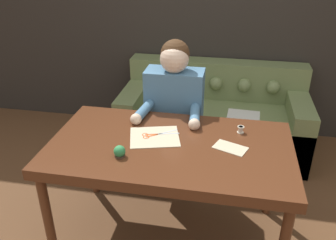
{
  "coord_description": "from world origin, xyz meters",
  "views": [
    {
      "loc": [
        0.29,
        -1.84,
        1.93
      ],
      "look_at": [
        -0.09,
        0.18,
        0.87
      ],
      "focal_mm": 38.0,
      "sensor_mm": 36.0,
      "label": 1
    }
  ],
  "objects_px": {
    "couch": "(213,119)",
    "thread_spool": "(241,130)",
    "person": "(174,117)",
    "scissors": "(154,135)",
    "dining_table": "(170,154)",
    "pin_cushion": "(120,152)"
  },
  "relations": [
    {
      "from": "dining_table",
      "to": "thread_spool",
      "type": "distance_m",
      "value": 0.5
    },
    {
      "from": "person",
      "to": "pin_cushion",
      "type": "height_order",
      "value": "person"
    },
    {
      "from": "couch",
      "to": "person",
      "type": "distance_m",
      "value": 0.86
    },
    {
      "from": "person",
      "to": "thread_spool",
      "type": "relative_size",
      "value": 28.29
    },
    {
      "from": "dining_table",
      "to": "scissors",
      "type": "bearing_deg",
      "value": 144.28
    },
    {
      "from": "thread_spool",
      "to": "dining_table",
      "type": "bearing_deg",
      "value": -152.03
    },
    {
      "from": "couch",
      "to": "thread_spool",
      "type": "xyz_separation_m",
      "value": [
        0.23,
        -1.09,
        0.49
      ]
    },
    {
      "from": "thread_spool",
      "to": "couch",
      "type": "bearing_deg",
      "value": 102.16
    },
    {
      "from": "dining_table",
      "to": "scissors",
      "type": "distance_m",
      "value": 0.17
    },
    {
      "from": "thread_spool",
      "to": "pin_cushion",
      "type": "relative_size",
      "value": 0.63
    },
    {
      "from": "person",
      "to": "pin_cushion",
      "type": "bearing_deg",
      "value": -103.71
    },
    {
      "from": "couch",
      "to": "thread_spool",
      "type": "bearing_deg",
      "value": -77.84
    },
    {
      "from": "couch",
      "to": "pin_cushion",
      "type": "distance_m",
      "value": 1.66
    },
    {
      "from": "couch",
      "to": "scissors",
      "type": "bearing_deg",
      "value": -104.73
    },
    {
      "from": "scissors",
      "to": "thread_spool",
      "type": "xyz_separation_m",
      "value": [
        0.56,
        0.14,
        0.02
      ]
    },
    {
      "from": "person",
      "to": "scissors",
      "type": "bearing_deg",
      "value": -95.29
    },
    {
      "from": "person",
      "to": "thread_spool",
      "type": "bearing_deg",
      "value": -35.33
    },
    {
      "from": "couch",
      "to": "pin_cushion",
      "type": "bearing_deg",
      "value": -107.21
    },
    {
      "from": "thread_spool",
      "to": "scissors",
      "type": "bearing_deg",
      "value": -165.62
    },
    {
      "from": "dining_table",
      "to": "person",
      "type": "bearing_deg",
      "value": 97.27
    },
    {
      "from": "dining_table",
      "to": "scissors",
      "type": "height_order",
      "value": "scissors"
    },
    {
      "from": "thread_spool",
      "to": "pin_cushion",
      "type": "bearing_deg",
      "value": -148.74
    }
  ]
}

